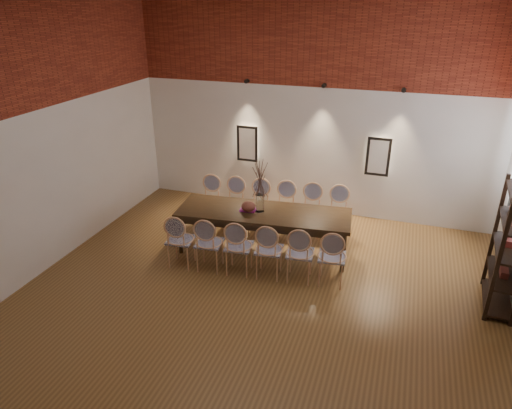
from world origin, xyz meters
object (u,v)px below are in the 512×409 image
(chair_far_e, at_px, (311,212))
(chair_near_b, at_px, (209,243))
(dining_table, at_px, (263,231))
(chair_near_d, at_px, (269,249))
(chair_near_e, at_px, (300,253))
(chair_far_b, at_px, (234,205))
(book, at_px, (248,209))
(vase, at_px, (260,203))
(chair_far_f, at_px, (338,214))
(chair_far_c, at_px, (259,207))
(shelving_rack, at_px, (509,249))
(bowl, at_px, (248,206))
(chair_far_a, at_px, (209,202))
(chair_near_a, at_px, (181,239))
(chair_near_f, at_px, (332,256))
(chair_near_c, at_px, (239,246))
(chair_far_d, at_px, (285,209))

(chair_far_e, bearing_deg, chair_near_b, 45.83)
(dining_table, xyz_separation_m, chair_near_d, (0.32, -0.72, 0.09))
(dining_table, height_order, chair_near_e, chair_near_e)
(dining_table, xyz_separation_m, chair_far_b, (-0.80, 0.66, 0.09))
(chair_near_d, height_order, book, chair_near_d)
(vase, bearing_deg, dining_table, 6.12)
(dining_table, bearing_deg, chair_far_f, 31.70)
(chair_far_c, bearing_deg, shelving_rack, 158.62)
(chair_near_e, height_order, bowl, chair_near_e)
(dining_table, relative_size, chair_near_b, 3.08)
(vase, distance_m, book, 0.24)
(chair_far_c, bearing_deg, chair_near_b, 72.06)
(chair_far_a, relative_size, chair_far_b, 1.00)
(chair_near_a, xyz_separation_m, chair_far_f, (2.24, 1.74, 0.00))
(chair_near_f, distance_m, chair_far_f, 1.49)
(dining_table, relative_size, chair_far_f, 3.08)
(bowl, height_order, shelving_rack, shelving_rack)
(chair_near_c, bearing_deg, chair_far_e, 57.07)
(chair_near_a, height_order, chair_near_d, same)
(chair_far_d, xyz_separation_m, bowl, (-0.40, -0.84, 0.37))
(chair_near_d, xyz_separation_m, chair_far_b, (-1.12, 1.38, 0.00))
(dining_table, xyz_separation_m, chair_far_d, (0.16, 0.77, 0.09))
(chair_near_b, distance_m, chair_far_c, 1.57)
(chair_near_b, height_order, chair_near_f, same)
(dining_table, relative_size, vase, 9.66)
(chair_near_a, bearing_deg, chair_far_c, 57.07)
(chair_near_b, relative_size, chair_far_a, 1.00)
(chair_near_a, height_order, chair_far_b, same)
(dining_table, relative_size, chair_far_d, 3.08)
(chair_far_d, bearing_deg, dining_table, 72.06)
(chair_near_c, xyz_separation_m, chair_near_f, (1.44, 0.15, 0.00))
(chair_near_a, relative_size, chair_near_c, 1.00)
(chair_near_f, height_order, chair_far_d, same)
(chair_far_f, xyz_separation_m, bowl, (-1.36, -0.95, 0.37))
(chair_far_b, xyz_separation_m, shelving_rack, (4.43, -1.03, 0.43))
(chair_near_a, distance_m, chair_far_a, 1.49)
(chair_far_b, bearing_deg, bowl, 120.82)
(chair_far_a, bearing_deg, chair_far_b, -180.00)
(chair_far_a, bearing_deg, chair_far_f, -180.00)
(shelving_rack, bearing_deg, vase, 178.97)
(chair_far_e, bearing_deg, chair_near_a, 37.67)
(chair_near_f, bearing_deg, chair_near_e, 180.00)
(vase, bearing_deg, chair_near_d, -61.64)
(chair_far_a, xyz_separation_m, chair_far_c, (0.96, 0.10, 0.00))
(chair_far_b, height_order, chair_far_f, same)
(chair_near_f, bearing_deg, dining_table, 148.30)
(chair_far_f, bearing_deg, chair_near_c, 45.83)
(chair_near_c, distance_m, chair_far_b, 1.57)
(vase, bearing_deg, chair_near_e, -37.31)
(chair_near_c, distance_m, chair_far_a, 1.78)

